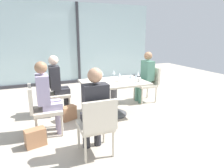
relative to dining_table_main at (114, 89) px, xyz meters
The scene contains 22 objects.
ground_plane 0.56m from the dining_table_main, ahead, with size 12.00×12.00×0.00m, color #A89E8E.
window_wall_backdrop 3.26m from the dining_table_main, 90.00° to the left, with size 5.30×0.10×2.70m.
dining_table_main is the anchor object (origin of this frame).
chair_far_left 1.29m from the dining_table_main, 156.23° to the left, with size 0.50×0.46×0.87m.
chair_side_end 1.51m from the dining_table_main, 166.72° to the right, with size 0.50×0.46×0.87m.
chair_front_left 1.53m from the dining_table_main, 121.14° to the right, with size 0.46×0.50×0.87m.
chair_far_right 1.29m from the dining_table_main, 23.77° to the left, with size 0.50×0.46×0.87m.
person_far_left 1.20m from the dining_table_main, 154.10° to the left, with size 0.39×0.34×1.26m.
person_side_end 1.41m from the dining_table_main, 165.69° to the right, with size 0.39×0.34×1.26m.
person_front_left 1.44m from the dining_table_main, 123.39° to the right, with size 0.34×0.39×1.26m.
person_far_right 1.20m from the dining_table_main, 25.90° to the left, with size 0.39×0.34×1.26m.
wine_glass_0 0.44m from the dining_table_main, 67.68° to the left, with size 0.07×0.07×0.18m.
wine_glass_1 0.62m from the dining_table_main, ahead, with size 0.07×0.07×0.18m.
wine_glass_2 0.51m from the dining_table_main, 167.36° to the right, with size 0.07×0.07×0.18m.
wine_glass_3 0.47m from the dining_table_main, 41.68° to the right, with size 0.07×0.07×0.18m.
wine_glass_4 0.45m from the dining_table_main, 119.83° to the left, with size 0.07×0.07×0.18m.
wine_glass_5 0.55m from the dining_table_main, 39.83° to the right, with size 0.07×0.07×0.18m.
wine_glass_6 0.33m from the dining_table_main, 23.30° to the right, with size 0.07×0.07×0.18m.
coffee_cup 0.56m from the dining_table_main, 27.39° to the right, with size 0.08×0.08×0.09m, color white.
cell_phone_on_table 0.39m from the dining_table_main, behind, with size 0.07×0.14×0.01m, color black.
handbag_0 1.04m from the dining_table_main, behind, with size 0.30×0.16×0.28m, color #A3704C.
handbag_1 1.79m from the dining_table_main, 156.10° to the right, with size 0.30×0.16×0.28m, color #A3704C.
Camera 1 is at (-1.55, -3.73, 1.69)m, focal length 32.16 mm.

